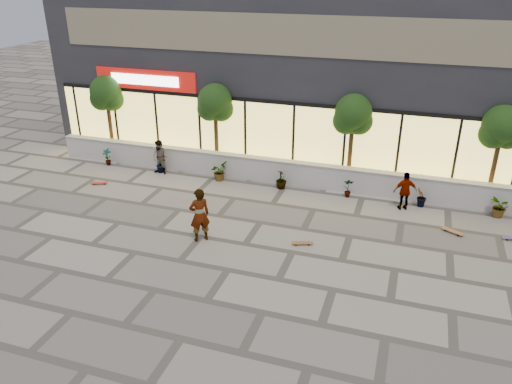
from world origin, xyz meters
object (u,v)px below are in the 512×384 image
(skater_right_near, at_px, (405,191))
(skateboard_right_near, at_px, (453,231))
(skater_left, at_px, (160,157))
(skateboard_left, at_px, (99,183))
(tree_west, at_px, (106,95))
(tree_midwest, at_px, (215,105))
(tree_mideast, at_px, (353,117))
(skateboard_center, at_px, (302,243))
(tree_east, at_px, (502,130))
(skater_center, at_px, (200,215))

(skater_right_near, height_order, skateboard_right_near, skater_right_near)
(skater_left, height_order, skateboard_left, skater_left)
(tree_west, relative_size, tree_midwest, 1.00)
(skateboard_left, bearing_deg, skater_left, 21.38)
(tree_mideast, height_order, skateboard_center, tree_mideast)
(tree_midwest, relative_size, skater_left, 2.52)
(tree_west, xyz_separation_m, skateboard_left, (1.41, -3.31, -2.92))
(tree_west, height_order, tree_east, same)
(tree_west, distance_m, skater_center, 9.95)
(skateboard_center, bearing_deg, tree_west, 134.12)
(tree_mideast, distance_m, skateboard_center, 6.27)
(skateboard_center, bearing_deg, skater_left, 132.25)
(tree_midwest, distance_m, skateboard_right_near, 11.00)
(skateboard_right_near, bearing_deg, skater_center, -131.10)
(tree_west, bearing_deg, skateboard_right_near, -11.13)
(skater_center, height_order, skateboard_right_near, skater_center)
(skater_left, bearing_deg, tree_mideast, 15.64)
(tree_midwest, height_order, skater_left, tree_midwest)
(skater_left, bearing_deg, tree_west, 163.30)
(tree_midwest, height_order, tree_east, same)
(skater_center, relative_size, skater_left, 1.23)
(tree_mideast, relative_size, skateboard_left, 5.52)
(tree_mideast, bearing_deg, skater_left, -170.23)
(tree_mideast, distance_m, skater_center, 7.73)
(skater_left, bearing_deg, skater_right_near, 4.38)
(skater_left, xyz_separation_m, skater_right_near, (10.52, -0.27, -0.02))
(tree_midwest, xyz_separation_m, tree_east, (11.50, 0.00, 0.00))
(skater_center, height_order, skater_right_near, skater_center)
(tree_east, xyz_separation_m, skater_center, (-9.54, -6.27, -2.03))
(skater_center, relative_size, skateboard_right_near, 2.41)
(tree_west, relative_size, skateboard_left, 5.52)
(skater_right_near, bearing_deg, skater_center, 15.56)
(tree_midwest, bearing_deg, skater_left, -146.72)
(tree_midwest, height_order, skater_right_near, tree_midwest)
(tree_midwest, height_order, skater_center, tree_midwest)
(skater_center, distance_m, skateboard_center, 3.57)
(tree_east, bearing_deg, skater_right_near, -151.68)
(tree_mideast, distance_m, skater_left, 8.54)
(skateboard_right_near, bearing_deg, skater_left, -160.16)
(skateboard_right_near, bearing_deg, skater_right_near, 169.02)
(tree_west, xyz_separation_m, skater_left, (3.37, -1.40, -2.21))
(tree_west, relative_size, skateboard_right_near, 4.95)
(skateboard_right_near, bearing_deg, tree_east, 93.92)
(skateboard_left, bearing_deg, skateboard_right_near, -21.95)
(tree_midwest, bearing_deg, skateboard_right_near, -16.87)
(skateboard_center, height_order, skateboard_left, skateboard_center)
(tree_mideast, xyz_separation_m, skateboard_left, (-10.09, -3.31, -2.92))
(tree_west, height_order, skateboard_center, tree_west)
(tree_midwest, bearing_deg, tree_west, 180.00)
(skater_left, bearing_deg, tree_midwest, 39.16)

